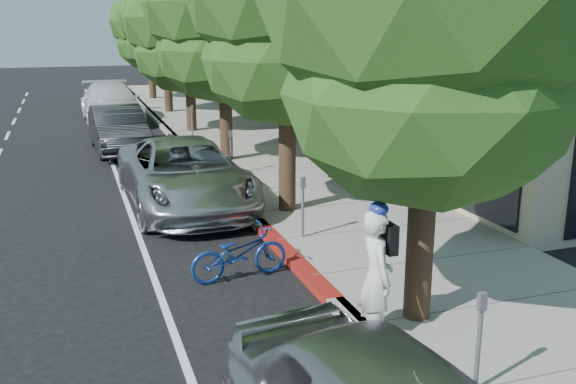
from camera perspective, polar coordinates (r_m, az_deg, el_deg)
name	(u,v)px	position (r m, az deg, el deg)	size (l,w,h in m)	color
ground	(312,283)	(11.35, 2.19, -8.08)	(120.00, 120.00, 0.00)	black
sidewalk	(288,171)	(19.25, 0.02, 1.84)	(4.60, 56.00, 0.15)	gray
curb	(213,177)	(18.65, -6.68, 1.31)	(0.30, 56.00, 0.15)	#9E998E
curb_red_segment	(294,260)	(12.19, 0.49, -6.03)	(0.32, 4.00, 0.15)	maroon
storefront_building	(367,42)	(30.81, 7.02, 13.08)	(10.00, 36.00, 7.00)	#BAAC8F
street_tree_0	(434,3)	(9.05, 12.82, 16.10)	(4.80, 4.80, 7.62)	black
street_tree_2	(223,7)	(20.29, -5.79, 16.05)	(4.98, 4.98, 7.92)	black
street_tree_3	(188,20)	(26.16, -8.90, 14.85)	(5.17, 5.17, 7.47)	black
street_tree_4	(165,17)	(32.08, -10.90, 15.02)	(4.48, 4.48, 7.47)	black
street_tree_5	(149,23)	(38.02, -12.25, 14.49)	(4.51, 4.51, 7.12)	black
cyclist	(376,278)	(9.08, 7.85, -7.56)	(0.72, 0.47, 1.97)	white
bicycle	(239,253)	(11.40, -4.36, -5.45)	(0.63, 1.80, 0.95)	navy
silver_suv	(185,174)	(15.86, -9.15, 1.57)	(2.72, 5.90, 1.64)	#B9B9BE
dark_sedan	(118,129)	(23.29, -14.85, 5.42)	(1.66, 4.77, 1.57)	#212427
white_pickup	(111,103)	(30.16, -15.46, 7.61)	(2.44, 5.99, 1.74)	silver
dark_suv_far	(104,103)	(31.49, -16.05, 7.62)	(1.75, 4.36, 1.48)	black
pedestrian	(335,146)	(18.19, 4.21, 4.13)	(0.86, 0.67, 1.78)	black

